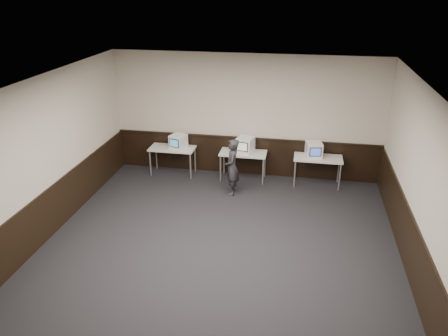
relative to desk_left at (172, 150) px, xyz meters
The scene contains 16 objects.
floor 4.13m from the desk_left, 62.18° to the right, with size 8.00×8.00×0.00m, color black.
ceiling 4.79m from the desk_left, 62.18° to the right, with size 8.00×8.00×0.00m, color white.
back_wall 2.15m from the desk_left, 11.89° to the left, with size 7.00×7.00×0.00m, color beige.
left_wall 4.05m from the desk_left, 113.96° to the right, with size 8.00×8.00×0.00m, color beige.
right_wall 6.56m from the desk_left, 33.69° to the right, with size 8.00×8.00×0.00m, color beige.
wainscot_back 1.95m from the desk_left, 11.31° to the left, with size 6.98×0.04×1.00m, color black.
wainscot_left 3.94m from the desk_left, 113.70° to the right, with size 0.04×7.98×1.00m, color black.
wainscot_right 6.48m from the desk_left, 33.79° to the right, with size 0.04×7.98×1.00m, color black.
wainscot_rail 1.96m from the desk_left, 10.73° to the left, with size 6.98×0.06×0.04m, color black.
desk_left is the anchor object (origin of this frame).
desk_center 1.90m from the desk_left, ahead, with size 1.20×0.60×0.75m.
desk_right 3.80m from the desk_left, ahead, with size 1.20×0.60×0.75m.
emac_left 0.31m from the desk_left, ahead, with size 0.47×0.48×0.37m.
emac_center 1.96m from the desk_left, ahead, with size 0.49×0.50×0.40m.
emac_right 3.69m from the desk_left, ahead, with size 0.45×0.47×0.39m.
person 1.97m from the desk_left, 27.11° to the right, with size 0.51×0.34×1.40m, color #27262C.
Camera 1 is at (1.41, -6.80, 4.84)m, focal length 35.00 mm.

